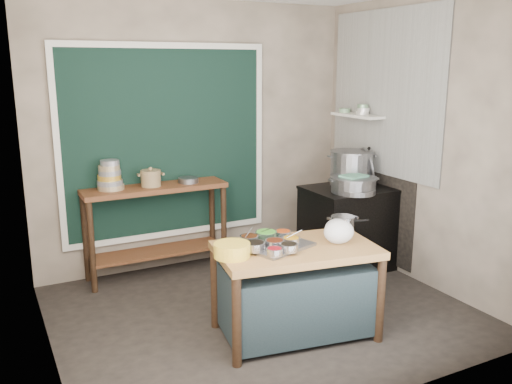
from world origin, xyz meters
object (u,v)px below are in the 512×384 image
stock_pot (351,168)px  stove_block (349,229)px  saucepan (343,223)px  ceramic_crock (151,179)px  yellow_basin (232,250)px  utensil_cup (114,186)px  prep_table (295,291)px  condiment_tray (278,246)px  steamer (354,185)px  back_counter (157,231)px

stock_pot → stove_block: bearing=-126.5°
saucepan → stock_pot: (0.77, 0.92, 0.26)m
stove_block → ceramic_crock: (-1.94, 0.72, 0.60)m
saucepan → ceramic_crock: bearing=145.5°
ceramic_crock → yellow_basin: bearing=-87.0°
yellow_basin → utensil_cup: 1.81m
utensil_cup → ceramic_crock: (0.37, -0.01, 0.03)m
prep_table → condiment_tray: bearing=170.1°
saucepan → steamer: (0.60, 0.64, 0.15)m
saucepan → stock_pot: 1.23m
saucepan → yellow_basin: bearing=-153.7°
back_counter → saucepan: (1.20, -1.55, 0.33)m
utensil_cup → ceramic_crock: size_ratio=0.66×
saucepan → stove_block: bearing=66.3°
yellow_basin → ceramic_crock: ceramic_crock is taller
prep_table → stove_block: stove_block is taller
back_counter → saucepan: 1.99m
back_counter → yellow_basin: size_ratio=5.30×
back_counter → prep_table: bearing=-71.2°
utensil_cup → steamer: steamer is taller
prep_table → ceramic_crock: ceramic_crock is taller
condiment_tray → prep_table: bearing=-18.9°
stove_block → yellow_basin: 2.14m
saucepan → stock_pot: size_ratio=0.44×
saucepan → prep_table: bearing=-143.8°
utensil_cup → steamer: (2.20, -0.91, -0.03)m
ceramic_crock → steamer: ceramic_crock is taller
back_counter → utensil_cup: size_ratio=10.29×
stock_pot → steamer: stock_pot is taller
back_counter → stove_block: (1.90, -0.73, -0.05)m
prep_table → stove_block: 1.66m
utensil_cup → back_counter: bearing=-0.4°
prep_table → stock_pot: (1.37, 1.13, 0.69)m
ceramic_crock → stock_pot: size_ratio=0.45×
steamer → ceramic_crock: bearing=153.8°
saucepan → utensil_cup: 2.24m
stove_block → yellow_basin: bearing=-151.3°
back_counter → condiment_tray: size_ratio=2.88×
yellow_basin → stove_block: bearing=28.7°
yellow_basin → ceramic_crock: bearing=93.0°
steamer → stock_pot: bearing=57.4°
utensil_cup → stock_pot: size_ratio=0.29×
condiment_tray → steamer: size_ratio=1.03×
condiment_tray → steamer: steamer is taller
yellow_basin → steamer: bearing=25.6°
yellow_basin → utensil_cup: bearing=104.7°
stock_pot → steamer: size_ratio=0.98×
yellow_basin → ceramic_crock: (-0.09, 1.73, 0.22)m
stove_block → utensil_cup: 2.48m
back_counter → stock_pot: size_ratio=3.03×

